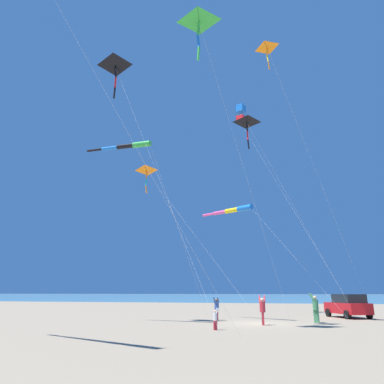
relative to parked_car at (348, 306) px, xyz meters
name	(u,v)px	position (x,y,z in m)	size (l,w,h in m)	color
ground_plane	(257,324)	(-7.33, 6.75, -0.95)	(600.00, 600.00, 0.00)	gray
ocean_water_strip	(284,296)	(157.67, 6.75, -0.95)	(240.00, 600.00, 0.01)	teal
parked_car	(348,306)	(0.00, 0.00, 0.00)	(4.68, 3.32, 1.85)	red
cooler_box	(346,313)	(2.94, -0.21, -0.74)	(0.62, 0.42, 0.42)	#1EB7C6
person_adult_flyer	(315,306)	(-5.68, 2.88, 0.11)	(0.58, 0.67, 1.95)	#3D7F51
person_child_green_jacket	(217,307)	(-5.11, 9.89, -0.03)	(0.52, 0.41, 1.70)	#B72833
person_child_grey_jacket	(215,318)	(-12.21, 8.65, -0.32)	(0.41, 0.42, 1.17)	#B72833
person_bystander_far	(263,309)	(-8.50, 6.29, 0.04)	(0.56, 0.44, 1.82)	#B72833
kite_box_long_streamer_left	(241,114)	(3.28, 8.39, 19.89)	(5.60, 9.40, 21.93)	blue
kite_windsock_yellow_midlevel	(127,146)	(-9.85, 15.62, 11.59)	(8.04, 8.12, 12.85)	green
kite_delta_checkered_midright	(267,49)	(-6.91, 4.97, 20.24)	(8.54, 7.87, 21.59)	orange
kite_delta_magenta_far_left	(115,67)	(-10.42, 16.69, 18.23)	(4.31, 9.72, 19.82)	black
kite_delta_white_trailing	(147,171)	(-7.92, 14.73, 10.20)	(2.48, 9.31, 11.51)	orange
kite_delta_blue_topmost	(199,22)	(-13.33, 9.22, 18.44)	(7.32, 5.83, 19.88)	green
kite_delta_small_distant	(247,123)	(-9.74, 6.65, 12.47)	(9.30, 7.90, 13.78)	black
kite_windsock_green_low_center	(233,210)	(-4.97, 8.45, 7.35)	(4.89, 10.49, 8.52)	blue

